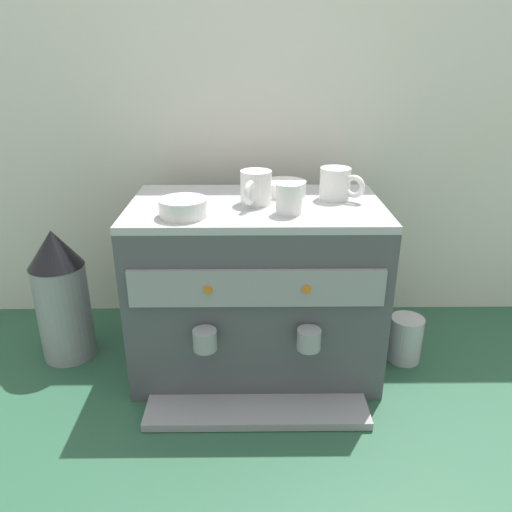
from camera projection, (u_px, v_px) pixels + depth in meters
The scene contains 10 objects.
ground_plane at pixel (256, 359), 1.41m from camera, with size 4.00×4.00×0.00m, color #28563D.
tiled_backsplash_wall at pixel (255, 154), 1.50m from camera, with size 2.80×0.03×1.05m, color silver.
espresso_machine at pixel (256, 288), 1.32m from camera, with size 0.63×0.47×0.47m.
ceramic_cup_0 at pixel (257, 188), 1.21m from camera, with size 0.08×0.12×0.08m.
ceramic_cup_1 at pixel (337, 184), 1.25m from camera, with size 0.11×0.09×0.08m.
ceramic_cup_2 at pixel (289, 198), 1.15m from camera, with size 0.06×0.10×0.07m.
ceramic_bowl_0 at pixel (183, 208), 1.13m from camera, with size 0.11×0.11×0.04m.
ceramic_bowl_1 at pixel (285, 188), 1.30m from camera, with size 0.11×0.11×0.04m.
coffee_grinder at pixel (61, 295), 1.37m from camera, with size 0.15×0.15×0.38m.
milk_pitcher at pixel (405, 339), 1.39m from camera, with size 0.09×0.09×0.13m, color #B7B7BC.
Camera 1 is at (-0.01, -1.19, 0.82)m, focal length 34.64 mm.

